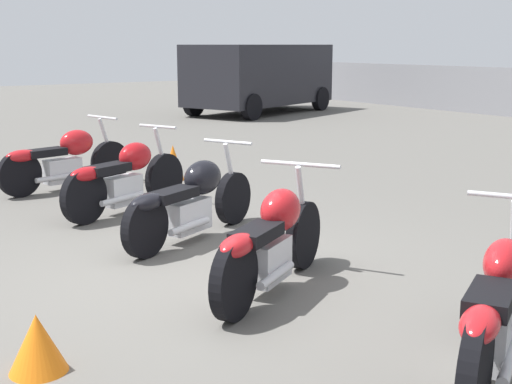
{
  "coord_description": "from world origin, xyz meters",
  "views": [
    {
      "loc": [
        5.21,
        -2.84,
        1.96
      ],
      "look_at": [
        0.0,
        0.69,
        0.65
      ],
      "focal_mm": 50.0,
      "sensor_mm": 36.0,
      "label": 1
    }
  ],
  "objects_px": {
    "motorcycle_slot_0": "(65,159)",
    "motorcycle_slot_3": "(271,241)",
    "motorcycle_slot_1": "(124,178)",
    "traffic_cone_far": "(37,343)",
    "motorcycle_slot_4": "(496,312)",
    "motorcycle_slot_2": "(191,200)",
    "traffic_cone_near": "(173,162)",
    "parked_van": "(260,75)"
  },
  "relations": [
    {
      "from": "motorcycle_slot_0",
      "to": "motorcycle_slot_1",
      "type": "height_order",
      "value": "motorcycle_slot_1"
    },
    {
      "from": "motorcycle_slot_3",
      "to": "traffic_cone_far",
      "type": "bearing_deg",
      "value": -110.37
    },
    {
      "from": "motorcycle_slot_1",
      "to": "motorcycle_slot_4",
      "type": "height_order",
      "value": "motorcycle_slot_4"
    },
    {
      "from": "motorcycle_slot_0",
      "to": "traffic_cone_near",
      "type": "relative_size",
      "value": 3.83
    },
    {
      "from": "motorcycle_slot_0",
      "to": "motorcycle_slot_3",
      "type": "xyz_separation_m",
      "value": [
        4.96,
        -0.06,
        0.0
      ]
    },
    {
      "from": "motorcycle_slot_2",
      "to": "traffic_cone_near",
      "type": "distance_m",
      "value": 3.34
    },
    {
      "from": "motorcycle_slot_0",
      "to": "motorcycle_slot_3",
      "type": "bearing_deg",
      "value": -12.94
    },
    {
      "from": "motorcycle_slot_0",
      "to": "motorcycle_slot_2",
      "type": "xyz_separation_m",
      "value": [
        3.22,
        0.17,
        -0.01
      ]
    },
    {
      "from": "motorcycle_slot_0",
      "to": "parked_van",
      "type": "bearing_deg",
      "value": 119.89
    },
    {
      "from": "motorcycle_slot_2",
      "to": "motorcycle_slot_3",
      "type": "relative_size",
      "value": 1.12
    },
    {
      "from": "parked_van",
      "to": "traffic_cone_near",
      "type": "distance_m",
      "value": 10.55
    },
    {
      "from": "motorcycle_slot_0",
      "to": "traffic_cone_near",
      "type": "xyz_separation_m",
      "value": [
        0.18,
        1.56,
        -0.16
      ]
    },
    {
      "from": "motorcycle_slot_3",
      "to": "traffic_cone_near",
      "type": "bearing_deg",
      "value": 130.48
    },
    {
      "from": "motorcycle_slot_2",
      "to": "motorcycle_slot_3",
      "type": "distance_m",
      "value": 1.75
    },
    {
      "from": "motorcycle_slot_4",
      "to": "traffic_cone_near",
      "type": "xyz_separation_m",
      "value": [
        -6.73,
        1.38,
        -0.15
      ]
    },
    {
      "from": "motorcycle_slot_0",
      "to": "motorcycle_slot_4",
      "type": "distance_m",
      "value": 6.92
    },
    {
      "from": "traffic_cone_far",
      "to": "traffic_cone_near",
      "type": "bearing_deg",
      "value": 144.88
    },
    {
      "from": "traffic_cone_near",
      "to": "traffic_cone_far",
      "type": "relative_size",
      "value": 1.41
    },
    {
      "from": "motorcycle_slot_2",
      "to": "traffic_cone_near",
      "type": "height_order",
      "value": "motorcycle_slot_2"
    },
    {
      "from": "motorcycle_slot_1",
      "to": "motorcycle_slot_4",
      "type": "bearing_deg",
      "value": -21.67
    },
    {
      "from": "motorcycle_slot_0",
      "to": "traffic_cone_near",
      "type": "bearing_deg",
      "value": 70.99
    },
    {
      "from": "motorcycle_slot_0",
      "to": "motorcycle_slot_1",
      "type": "distance_m",
      "value": 1.75
    },
    {
      "from": "motorcycle_slot_3",
      "to": "motorcycle_slot_0",
      "type": "bearing_deg",
      "value": 148.53
    },
    {
      "from": "motorcycle_slot_3",
      "to": "traffic_cone_near",
      "type": "distance_m",
      "value": 5.04
    },
    {
      "from": "motorcycle_slot_0",
      "to": "traffic_cone_far",
      "type": "distance_m",
      "value": 5.71
    },
    {
      "from": "motorcycle_slot_2",
      "to": "parked_van",
      "type": "height_order",
      "value": "parked_van"
    },
    {
      "from": "traffic_cone_near",
      "to": "parked_van",
      "type": "bearing_deg",
      "value": 138.61
    },
    {
      "from": "motorcycle_slot_1",
      "to": "traffic_cone_far",
      "type": "xyz_separation_m",
      "value": [
        3.58,
        -2.16,
        -0.24
      ]
    },
    {
      "from": "motorcycle_slot_1",
      "to": "parked_van",
      "type": "relative_size",
      "value": 0.36
    },
    {
      "from": "motorcycle_slot_0",
      "to": "parked_van",
      "type": "relative_size",
      "value": 0.38
    },
    {
      "from": "motorcycle_slot_3",
      "to": "traffic_cone_far",
      "type": "distance_m",
      "value": 2.04
    },
    {
      "from": "motorcycle_slot_0",
      "to": "motorcycle_slot_1",
      "type": "relative_size",
      "value": 1.07
    },
    {
      "from": "motorcycle_slot_4",
      "to": "motorcycle_slot_0",
      "type": "bearing_deg",
      "value": 151.82
    },
    {
      "from": "motorcycle_slot_4",
      "to": "traffic_cone_far",
      "type": "xyz_separation_m",
      "value": [
        -1.59,
        -2.24,
        -0.23
      ]
    },
    {
      "from": "motorcycle_slot_1",
      "to": "motorcycle_slot_3",
      "type": "relative_size",
      "value": 1.07
    },
    {
      "from": "motorcycle_slot_2",
      "to": "traffic_cone_far",
      "type": "xyz_separation_m",
      "value": [
        2.1,
        -2.23,
        -0.23
      ]
    },
    {
      "from": "motorcycle_slot_0",
      "to": "traffic_cone_near",
      "type": "height_order",
      "value": "motorcycle_slot_0"
    },
    {
      "from": "motorcycle_slot_1",
      "to": "motorcycle_slot_2",
      "type": "xyz_separation_m",
      "value": [
        1.48,
        0.07,
        -0.01
      ]
    },
    {
      "from": "motorcycle_slot_1",
      "to": "parked_van",
      "type": "bearing_deg",
      "value": 115.83
    },
    {
      "from": "motorcycle_slot_3",
      "to": "motorcycle_slot_4",
      "type": "relative_size",
      "value": 0.94
    },
    {
      "from": "motorcycle_slot_0",
      "to": "traffic_cone_far",
      "type": "height_order",
      "value": "motorcycle_slot_0"
    },
    {
      "from": "motorcycle_slot_2",
      "to": "traffic_cone_far",
      "type": "bearing_deg",
      "value": -71.51
    }
  ]
}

